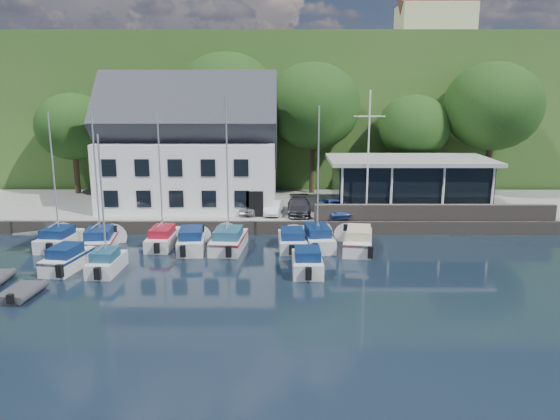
% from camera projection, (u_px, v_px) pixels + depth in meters
% --- Properties ---
extents(ground, '(180.00, 180.00, 0.00)m').
position_uv_depth(ground, '(272.00, 287.00, 30.01)').
color(ground, black).
rests_on(ground, ground).
extents(quay, '(60.00, 13.00, 1.00)m').
position_uv_depth(quay, '(275.00, 209.00, 46.97)').
color(quay, '#969691').
rests_on(quay, ground).
extents(quay_face, '(60.00, 0.30, 1.00)m').
position_uv_depth(quay_face, '(274.00, 228.00, 40.63)').
color(quay_face, '#5B5249').
rests_on(quay_face, ground).
extents(hillside, '(160.00, 75.00, 16.00)m').
position_uv_depth(hillside, '(278.00, 105.00, 88.77)').
color(hillside, '#2F531F').
rests_on(hillside, ground).
extents(field_patch, '(50.00, 30.00, 0.30)m').
position_uv_depth(field_patch, '(324.00, 56.00, 94.78)').
color(field_patch, '#515B2D').
rests_on(field_patch, hillside).
extents(farmhouse, '(10.40, 7.00, 8.20)m').
position_uv_depth(farmhouse, '(435.00, 19.00, 76.32)').
color(farmhouse, beige).
rests_on(farmhouse, hillside).
extents(harbor_building, '(14.40, 8.20, 8.70)m').
position_uv_depth(harbor_building, '(190.00, 154.00, 44.96)').
color(harbor_building, white).
rests_on(harbor_building, quay).
extents(club_pavilion, '(13.20, 7.20, 4.10)m').
position_uv_depth(club_pavilion, '(408.00, 183.00, 44.93)').
color(club_pavilion, black).
rests_on(club_pavilion, quay).
extents(seawall, '(18.00, 0.50, 1.20)m').
position_uv_depth(seawall, '(435.00, 212.00, 40.75)').
color(seawall, '#5B5249').
rests_on(seawall, quay).
extents(gangway, '(1.20, 6.00, 1.40)m').
position_uv_depth(gangway, '(42.00, 242.00, 38.83)').
color(gangway, silver).
rests_on(gangway, ground).
extents(car_silver, '(1.79, 3.34, 1.08)m').
position_uv_depth(car_silver, '(250.00, 207.00, 42.93)').
color(car_silver, '#A9A8AD').
rests_on(car_silver, quay).
extents(car_white, '(1.53, 3.44, 1.10)m').
position_uv_depth(car_white, '(273.00, 207.00, 42.77)').
color(car_white, white).
rests_on(car_white, quay).
extents(car_dgrey, '(1.83, 4.38, 1.26)m').
position_uv_depth(car_dgrey, '(299.00, 206.00, 42.75)').
color(car_dgrey, '#303036').
rests_on(car_dgrey, quay).
extents(car_blue, '(2.38, 4.12, 1.32)m').
position_uv_depth(car_blue, '(335.00, 207.00, 42.32)').
color(car_blue, '#314D96').
rests_on(car_blue, quay).
extents(flagpole, '(2.30, 0.20, 9.57)m').
position_uv_depth(flagpole, '(368.00, 155.00, 40.66)').
color(flagpole, white).
rests_on(flagpole, quay).
extents(tree_0, '(6.81, 6.81, 9.31)m').
position_uv_depth(tree_0, '(74.00, 144.00, 50.42)').
color(tree_0, black).
rests_on(tree_0, quay).
extents(tree_1, '(7.47, 7.47, 10.21)m').
position_uv_depth(tree_1, '(140.00, 139.00, 50.13)').
color(tree_1, black).
rests_on(tree_1, quay).
extents(tree_2, '(9.44, 9.44, 12.90)m').
position_uv_depth(tree_2, '(227.00, 124.00, 49.65)').
color(tree_2, black).
rests_on(tree_2, quay).
extents(tree_3, '(8.82, 8.82, 12.05)m').
position_uv_depth(tree_3, '(312.00, 129.00, 50.45)').
color(tree_3, black).
rests_on(tree_3, quay).
extents(tree_4, '(6.68, 6.68, 9.13)m').
position_uv_depth(tree_4, '(413.00, 144.00, 50.86)').
color(tree_4, black).
rests_on(tree_4, quay).
extents(tree_5, '(8.81, 8.81, 12.04)m').
position_uv_depth(tree_5, '(491.00, 129.00, 49.61)').
color(tree_5, black).
rests_on(tree_5, quay).
extents(boat_r1_0, '(2.56, 5.55, 8.95)m').
position_uv_depth(boat_r1_0, '(54.00, 183.00, 36.39)').
color(boat_r1_0, silver).
rests_on(boat_r1_0, ground).
extents(boat_r1_1, '(2.84, 6.08, 9.30)m').
position_uv_depth(boat_r1_1, '(96.00, 182.00, 35.91)').
color(boat_r1_1, silver).
rests_on(boat_r1_1, ground).
extents(boat_r1_2, '(2.00, 6.24, 8.51)m').
position_uv_depth(boat_r1_2, '(161.00, 185.00, 36.87)').
color(boat_r1_2, silver).
rests_on(boat_r1_2, ground).
extents(boat_r1_3, '(2.41, 6.16, 1.53)m').
position_uv_depth(boat_r1_3, '(192.00, 239.00, 36.74)').
color(boat_r1_3, silver).
rests_on(boat_r1_3, ground).
extents(boat_r1_4, '(2.75, 6.50, 9.16)m').
position_uv_depth(boat_r1_4, '(227.00, 183.00, 36.00)').
color(boat_r1_4, silver).
rests_on(boat_r1_4, ground).
extents(boat_r1_5, '(2.17, 5.69, 1.35)m').
position_uv_depth(boat_r1_5, '(292.00, 238.00, 37.14)').
color(boat_r1_5, silver).
rests_on(boat_r1_5, ground).
extents(boat_r1_6, '(2.66, 6.83, 9.30)m').
position_uv_depth(boat_r1_6, '(318.00, 180.00, 36.64)').
color(boat_r1_6, silver).
rests_on(boat_r1_6, ground).
extents(boat_r1_7, '(3.09, 7.18, 1.55)m').
position_uv_depth(boat_r1_7, '(358.00, 238.00, 36.82)').
color(boat_r1_7, silver).
rests_on(boat_r1_7, ground).
extents(boat_r2_0, '(2.66, 5.66, 1.52)m').
position_uv_depth(boat_r2_0, '(67.00, 257.00, 32.77)').
color(boat_r2_0, silver).
rests_on(boat_r2_0, ground).
extents(boat_r2_1, '(1.83, 4.92, 8.67)m').
position_uv_depth(boat_r2_1, '(102.00, 200.00, 31.49)').
color(boat_r2_1, silver).
rests_on(boat_r2_1, ground).
extents(boat_r2_3, '(1.96, 5.09, 1.49)m').
position_uv_depth(boat_r2_3, '(307.00, 260.00, 32.26)').
color(boat_r2_3, silver).
rests_on(boat_r2_3, ground).
extents(dinghy_1, '(1.94, 2.98, 0.67)m').
position_uv_depth(dinghy_1, '(21.00, 291.00, 28.43)').
color(dinghy_1, '#35363A').
rests_on(dinghy_1, ground).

